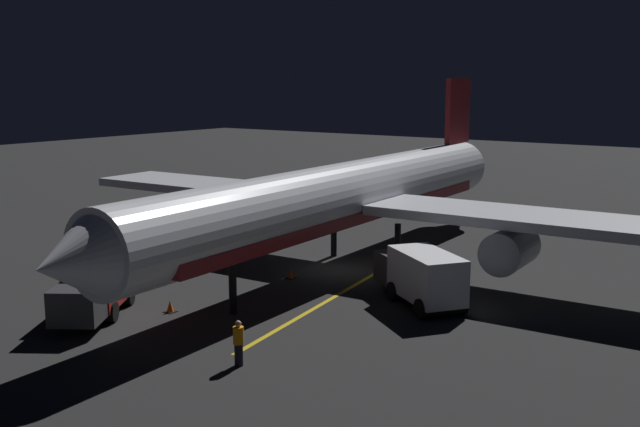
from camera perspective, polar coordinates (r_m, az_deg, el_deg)
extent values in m
cube|color=#252526|center=(41.70, 1.58, -4.48)|extent=(180.00, 180.00, 0.20)
cube|color=gold|center=(37.11, 1.45, -6.17)|extent=(2.71, 18.48, 0.01)
cylinder|color=silver|center=(40.83, 1.61, 1.36)|extent=(4.69, 33.98, 3.55)
cube|color=maroon|center=(40.99, 1.60, 0.01)|extent=(4.34, 28.89, 0.64)
cone|color=silver|center=(27.40, -18.47, -3.53)|extent=(3.58, 2.96, 3.48)
cone|color=silver|center=(57.34, 11.34, 3.71)|extent=(3.34, 4.37, 3.20)
cube|color=maroon|center=(54.63, 10.46, 7.71)|extent=(0.48, 3.61, 4.57)
cube|color=silver|center=(38.31, 16.14, -0.43)|extent=(17.07, 5.37, 0.50)
cylinder|color=slate|center=(37.72, 14.27, -2.68)|extent=(2.21, 3.27, 2.10)
cube|color=silver|center=(48.25, -7.76, 1.99)|extent=(17.07, 5.37, 0.50)
cylinder|color=slate|center=(47.03, -7.89, 0.05)|extent=(2.21, 3.27, 2.10)
cylinder|color=black|center=(34.03, -6.67, -5.64)|extent=(0.37, 0.37, 2.42)
cylinder|color=black|center=(42.67, 5.93, -2.38)|extent=(0.37, 0.37, 2.42)
cylinder|color=black|center=(44.72, 1.06, -1.75)|extent=(0.37, 0.37, 2.42)
cube|color=maroon|center=(35.31, -16.54, -5.07)|extent=(3.73, 4.19, 1.92)
cube|color=#38383D|center=(32.90, -18.02, -6.65)|extent=(2.65, 2.59, 1.50)
cylinder|color=black|center=(34.42, -17.13, -7.17)|extent=(2.43, 2.01, 0.90)
cylinder|color=black|center=(36.72, -15.83, -6.01)|extent=(2.43, 2.01, 0.90)
cube|color=silver|center=(35.04, 8.13, -4.69)|extent=(4.67, 4.20, 2.13)
cube|color=#38383D|center=(37.75, 6.03, -4.06)|extent=(2.63, 2.67, 1.50)
cylinder|color=black|center=(36.60, 7.02, -5.75)|extent=(2.09, 2.40, 0.90)
cylinder|color=black|center=(34.07, 9.22, -7.01)|extent=(2.09, 2.40, 0.90)
cylinder|color=black|center=(28.25, -6.21, -10.64)|extent=(0.32, 0.32, 0.85)
cylinder|color=orange|center=(28.00, -6.24, -9.21)|extent=(0.40, 0.40, 0.65)
sphere|color=tan|center=(27.85, -6.26, -8.34)|extent=(0.24, 0.24, 0.24)
cone|color=#EA590F|center=(39.98, -2.25, -4.57)|extent=(0.36, 0.36, 0.55)
cube|color=black|center=(40.04, -2.25, -4.93)|extent=(0.50, 0.50, 0.03)
cone|color=#EA590F|center=(34.94, -11.35, -6.94)|extent=(0.36, 0.36, 0.55)
cube|color=black|center=(35.02, -11.34, -7.35)|extent=(0.50, 0.50, 0.03)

